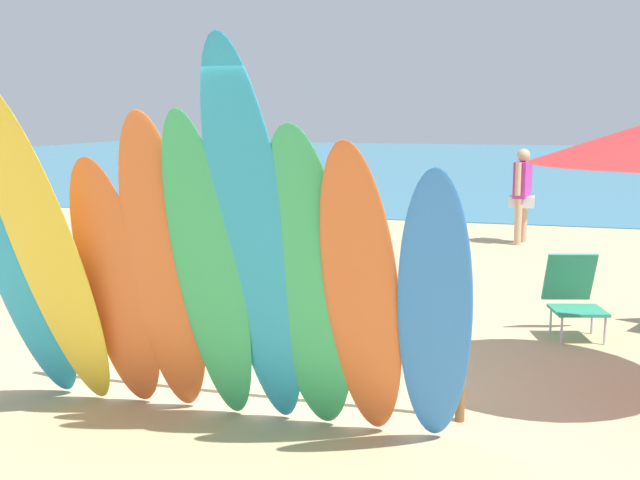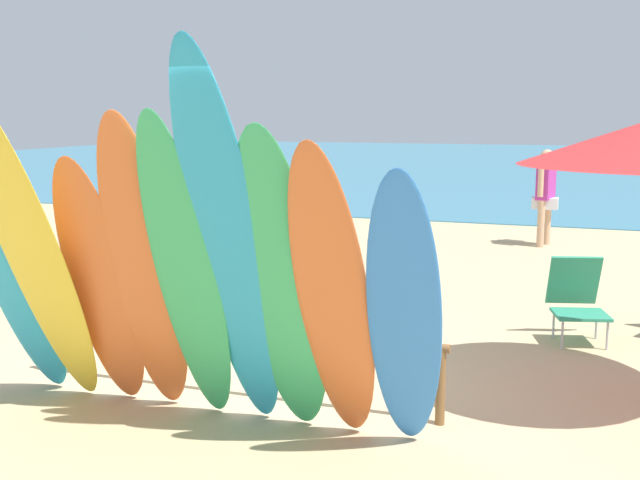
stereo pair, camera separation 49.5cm
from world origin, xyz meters
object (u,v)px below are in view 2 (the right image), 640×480
beach_chair_blue (577,297)px  surfboard_blue_8 (405,316)px  surfboard_orange_7 (333,299)px  surfboard_green_4 (187,273)px  beachgoer_by_water (546,191)px  surfboard_orange_2 (100,285)px  surfboard_green_6 (282,287)px  surfboard_rack (232,337)px  surfboard_orange_3 (145,269)px  surfboard_teal_0 (14,276)px  surfboard_yellow_1 (33,254)px  surfboard_teal_5 (229,247)px  beachgoer_midbeach (207,208)px

beach_chair_blue → surfboard_blue_8: bearing=-121.5°
surfboard_orange_7 → surfboard_green_4: bearing=-178.3°
beachgoer_by_water → surfboard_orange_2: bearing=-1.2°
beachgoer_by_water → beach_chair_blue: (0.69, -5.65, -0.51)m
surfboard_green_6 → surfboard_rack: bearing=137.7°
surfboard_rack → surfboard_green_6: bearing=-44.0°
surfboard_orange_7 → surfboard_orange_2: bearing=179.6°
surfboard_orange_3 → surfboard_orange_7: bearing=-8.3°
surfboard_orange_2 → surfboard_green_6: size_ratio=0.89×
surfboard_orange_7 → beach_chair_blue: 3.67m
beachgoer_by_water → surfboard_rack: bearing=2.6°
surfboard_orange_3 → surfboard_teal_0: bearing=176.5°
surfboard_orange_7 → beachgoer_by_water: bearing=88.6°
surfboard_orange_7 → surfboard_blue_8: surfboard_orange_7 is taller
surfboard_yellow_1 → surfboard_blue_8: size_ratio=1.28×
surfboard_orange_3 → surfboard_blue_8: bearing=-7.3°
surfboard_blue_8 → beachgoer_by_water: bearing=83.0°
surfboard_rack → surfboard_teal_0: bearing=-155.8°
surfboard_orange_3 → beachgoer_by_water: 9.16m
surfboard_green_4 → surfboard_green_6: size_ratio=1.04×
surfboard_orange_3 → beach_chair_blue: 4.39m
surfboard_teal_0 → surfboard_teal_5: surfboard_teal_5 is taller
surfboard_orange_2 → surfboard_green_4: surfboard_green_4 is taller
surfboard_yellow_1 → surfboard_blue_8: (2.71, 0.12, -0.26)m
surfboard_teal_0 → surfboard_yellow_1: (0.32, -0.17, 0.22)m
surfboard_blue_8 → beachgoer_by_water: surfboard_blue_8 is taller
surfboard_blue_8 → beachgoer_midbeach: (-4.22, 5.43, -0.11)m
surfboard_yellow_1 → beach_chair_blue: bearing=47.4°
surfboard_orange_2 → surfboard_green_6: (1.49, -0.09, 0.12)m
beachgoer_by_water → surfboard_orange_3: bearing=1.3°
surfboard_yellow_1 → beach_chair_blue: 5.10m
surfboard_blue_8 → beachgoer_by_water: 8.98m
surfboard_orange_2 → surfboard_blue_8: (2.32, -0.11, -0.00)m
surfboard_teal_5 → surfboard_orange_7: size_ratio=1.29×
surfboard_green_6 → beachgoer_midbeach: 6.39m
beachgoer_by_water → surfboard_blue_8: bearing=13.3°
surfboard_green_6 → surfboard_blue_8: surfboard_green_6 is taller
surfboard_teal_0 → surfboard_yellow_1: bearing=-26.7°
surfboard_yellow_1 → surfboard_green_4: bearing=11.5°
surfboard_teal_0 → beachgoer_midbeach: surfboard_teal_0 is taller
surfboard_rack → beach_chair_blue: beach_chair_blue is taller
surfboard_yellow_1 → surfboard_orange_3: bearing=18.2°
beachgoer_by_water → surfboard_teal_5: bearing=5.9°
surfboard_orange_7 → beach_chair_blue: (1.43, 3.33, -0.62)m
surfboard_orange_3 → surfboard_orange_2: bearing=169.7°
surfboard_green_6 → beachgoer_midbeach: size_ratio=1.53×
surfboard_green_4 → surfboard_blue_8: 1.56m
beach_chair_blue → surfboard_orange_2: bearing=-151.0°
surfboard_green_4 → beachgoer_by_water: surfboard_green_4 is taller
surfboard_orange_2 → surfboard_orange_7: bearing=-4.0°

